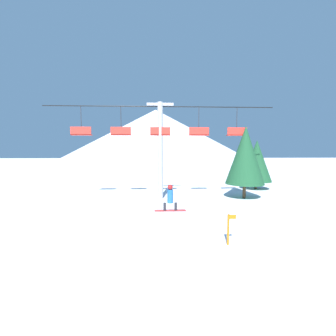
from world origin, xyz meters
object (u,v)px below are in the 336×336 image
object	(u,v)px
pine_tree_near	(245,155)
distant_skier	(169,190)
snow_ramp	(173,238)
snowboarder	(170,198)
trail_marker	(229,229)

from	to	relation	value
pine_tree_near	distant_skier	bearing A→B (deg)	175.04
snow_ramp	pine_tree_near	world-z (taller)	pine_tree_near
snowboarder	distant_skier	distance (m)	10.39
snow_ramp	distant_skier	size ratio (longest dim) A/B	2.72
pine_tree_near	distant_skier	world-z (taller)	pine_tree_near
snowboarder	distant_skier	size ratio (longest dim) A/B	1.23
snow_ramp	trail_marker	size ratio (longest dim) A/B	2.27
snow_ramp	distant_skier	world-z (taller)	snow_ramp
snow_ramp	pine_tree_near	size ratio (longest dim) A/B	0.50
distant_skier	pine_tree_near	bearing A→B (deg)	-4.96
distant_skier	snow_ramp	bearing A→B (deg)	-92.05
pine_tree_near	snow_ramp	bearing A→B (deg)	-123.74
distant_skier	snowboarder	bearing A→B (deg)	-92.58
snowboarder	pine_tree_near	distance (m)	12.32
snowboarder	snow_ramp	bearing A→B (deg)	-88.13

